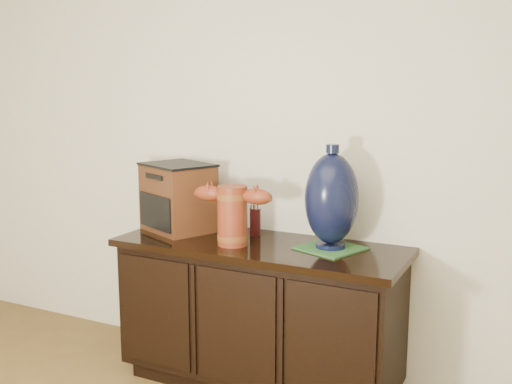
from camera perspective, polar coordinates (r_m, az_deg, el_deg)
The scene contains 6 objects.
sideboard at distance 3.11m, azimuth 0.35°, elevation -11.48°, with size 1.46×0.56×0.75m.
terracotta_vessel at distance 2.93m, azimuth -2.26°, elevation -1.90°, with size 0.42×0.16×0.29m.
tv_radio at distance 3.25m, azimuth -7.43°, elevation -0.50°, with size 0.45×0.41×0.37m.
green_mat at distance 2.91m, azimuth 7.10°, elevation -5.32°, with size 0.27×0.27×0.01m, color #2B5B29.
lamp_base at distance 2.86m, azimuth 7.20°, elevation -0.68°, with size 0.33×0.33×0.50m.
spray_can at distance 3.14m, azimuth -0.08°, elevation -2.66°, with size 0.06×0.06×0.17m.
Camera 1 is at (1.27, -0.37, 1.53)m, focal length 42.00 mm.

